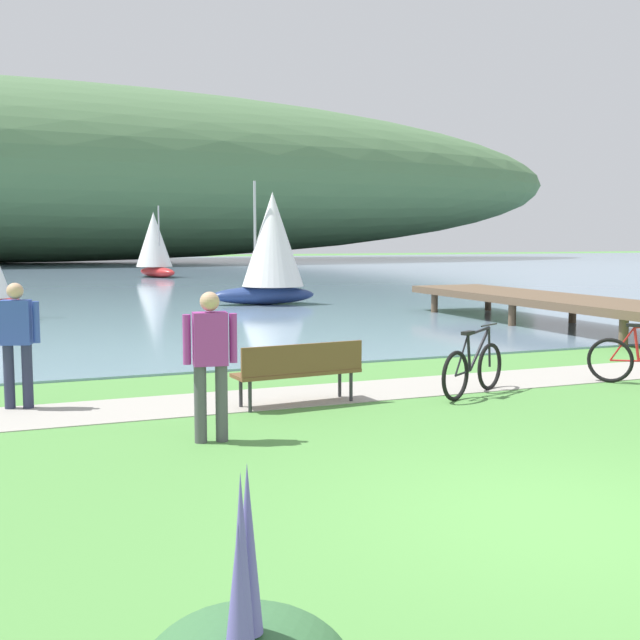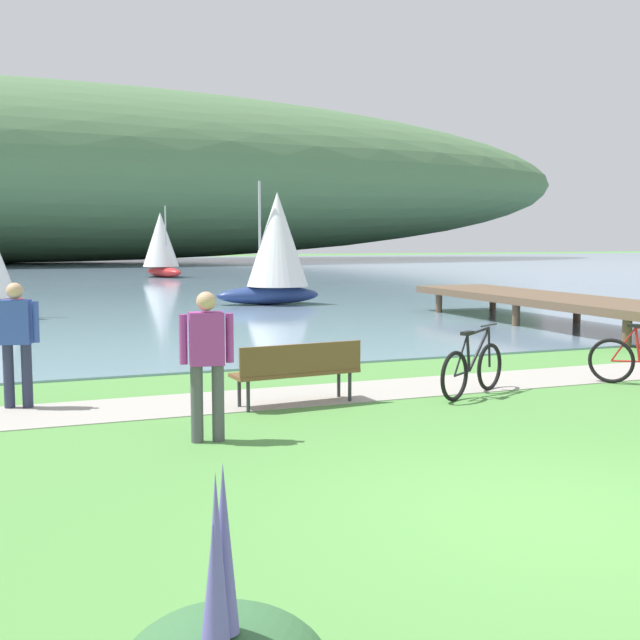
# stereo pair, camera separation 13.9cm
# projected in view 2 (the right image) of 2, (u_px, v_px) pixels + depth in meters

# --- Properties ---
(ground_plane) EXTENTS (200.00, 200.00, 0.00)m
(ground_plane) POSITION_uv_depth(u_px,v_px,m) (548.00, 518.00, 6.64)
(ground_plane) COLOR #518E42
(bay_water) EXTENTS (180.00, 80.00, 0.04)m
(bay_water) POSITION_uv_depth(u_px,v_px,m) (79.00, 273.00, 51.23)
(bay_water) COLOR #7A99B2
(bay_water) RESTS_ON ground
(distant_hillside) EXTENTS (113.73, 28.00, 16.02)m
(distant_hillside) POSITION_uv_depth(u_px,v_px,m) (7.00, 172.00, 71.06)
(distant_hillside) COLOR #4C7047
(distant_hillside) RESTS_ON bay_water
(shoreline_path) EXTENTS (60.00, 1.50, 0.01)m
(shoreline_path) POSITION_uv_depth(u_px,v_px,m) (312.00, 395.00, 11.80)
(shoreline_path) COLOR #A39E93
(shoreline_path) RESTS_ON ground
(park_bench_near_camera) EXTENTS (1.84, 0.64, 0.88)m
(park_bench_near_camera) POSITION_uv_depth(u_px,v_px,m) (298.00, 368.00, 11.02)
(park_bench_near_camera) COLOR brown
(park_bench_near_camera) RESTS_ON ground
(bicycle_leaning_near_bench) EXTENTS (1.57, 0.92, 1.01)m
(bicycle_leaning_near_bench) POSITION_uv_depth(u_px,v_px,m) (473.00, 369.00, 11.75)
(bicycle_leaning_near_bench) COLOR black
(bicycle_leaning_near_bench) RESTS_ON ground
(person_at_shoreline) EXTENTS (0.59, 0.31, 1.71)m
(person_at_shoreline) POSITION_uv_depth(u_px,v_px,m) (16.00, 337.00, 10.80)
(person_at_shoreline) COLOR #282D47
(person_at_shoreline) RESTS_ON ground
(person_on_the_grass) EXTENTS (0.61, 0.26, 1.71)m
(person_on_the_grass) POSITION_uv_depth(u_px,v_px,m) (207.00, 356.00, 9.03)
(person_on_the_grass) COLOR #4C4C51
(person_on_the_grass) RESTS_ON ground
(sailboat_mid_bay) EXTENTS (2.61, 3.57, 4.05)m
(sailboat_mid_bay) POSITION_uv_depth(u_px,v_px,m) (161.00, 244.00, 45.88)
(sailboat_mid_bay) COLOR #B22323
(sailboat_mid_bay) RESTS_ON bay_water
(sailboat_far_off) EXTENTS (3.62, 2.30, 4.15)m
(sailboat_far_off) POSITION_uv_depth(u_px,v_px,m) (276.00, 247.00, 27.20)
(sailboat_far_off) COLOR navy
(sailboat_far_off) RESTS_ON bay_water
(pier_dock) EXTENTS (2.40, 10.00, 0.80)m
(pier_dock) POSITION_uv_depth(u_px,v_px,m) (547.00, 300.00, 20.97)
(pier_dock) COLOR brown
(pier_dock) RESTS_ON ground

